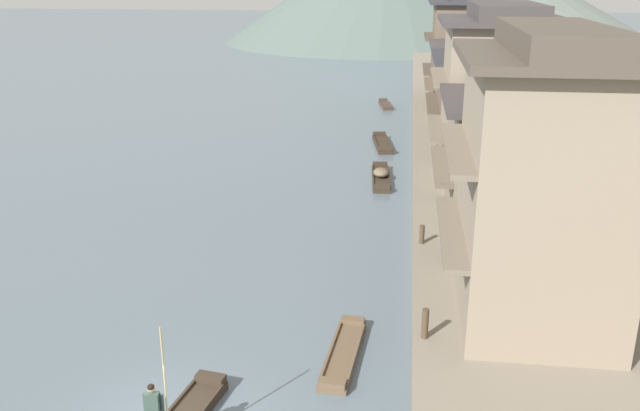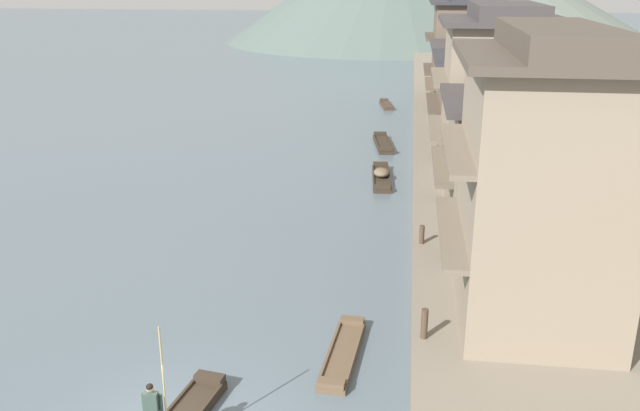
{
  "view_description": "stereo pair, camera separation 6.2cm",
  "coord_description": "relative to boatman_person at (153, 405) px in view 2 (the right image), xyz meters",
  "views": [
    {
      "loc": [
        5.65,
        -13.84,
        11.01
      ],
      "look_at": [
        2.19,
        12.59,
        1.79
      ],
      "focal_mm": 37.86,
      "sensor_mm": 36.0,
      "label": 1
    },
    {
      "loc": [
        5.72,
        -13.84,
        11.01
      ],
      "look_at": [
        2.19,
        12.59,
        1.79
      ],
      "focal_mm": 37.86,
      "sensor_mm": 36.0,
      "label": 2
    }
  ],
  "objects": [
    {
      "name": "riverbank_right",
      "position": [
        15.01,
        31.11,
        -0.99
      ],
      "size": [
        18.0,
        110.0,
        0.93
      ],
      "primitive_type": "cube",
      "color": "slate",
      "rests_on": "ground"
    },
    {
      "name": "boatman_person",
      "position": [
        0.0,
        0.0,
        0.0
      ],
      "size": [
        0.57,
        0.27,
        3.04
      ],
      "color": "black",
      "rests_on": "boat_foreground_poled"
    },
    {
      "name": "boat_moored_nearest",
      "position": [
        4.03,
        31.48,
        -1.29
      ],
      "size": [
        1.63,
        4.72,
        0.49
      ],
      "color": "#33281E",
      "rests_on": "ground"
    },
    {
      "name": "boat_moored_second",
      "position": [
        3.97,
        4.99,
        -1.33
      ],
      "size": [
        1.13,
        4.05,
        0.36
      ],
      "color": "brown",
      "rests_on": "ground"
    },
    {
      "name": "boat_moored_third",
      "position": [
        4.27,
        23.55,
        -1.22
      ],
      "size": [
        1.29,
        4.93,
        0.7
      ],
      "color": "#33281E",
      "rests_on": "ground"
    },
    {
      "name": "boat_moored_far",
      "position": [
        3.67,
        45.69,
        -1.31
      ],
      "size": [
        1.4,
        3.82,
        0.41
      ],
      "color": "#423328",
      "rests_on": "ground"
    },
    {
      "name": "house_waterfront_nearest",
      "position": [
        9.6,
        6.9,
        3.78
      ],
      "size": [
        5.53,
        7.11,
        8.74
      ],
      "color": "gray",
      "rests_on": "riverbank_right"
    },
    {
      "name": "house_waterfront_second",
      "position": [
        10.28,
        14.4,
        2.48
      ],
      "size": [
        6.88,
        6.91,
        6.14
      ],
      "color": "#7F705B",
      "rests_on": "riverbank_right"
    },
    {
      "name": "house_waterfront_tall",
      "position": [
        10.0,
        21.41,
        3.78
      ],
      "size": [
        6.34,
        7.13,
        8.74
      ],
      "color": "gray",
      "rests_on": "riverbank_right"
    },
    {
      "name": "house_waterfront_narrow",
      "position": [
        9.48,
        28.41,
        2.48
      ],
      "size": [
        5.28,
        7.85,
        6.14
      ],
      "color": "brown",
      "rests_on": "riverbank_right"
    },
    {
      "name": "house_waterfront_far",
      "position": [
        10.19,
        36.26,
        2.48
      ],
      "size": [
        6.71,
        6.48,
        6.14
      ],
      "color": "#75604C",
      "rests_on": "riverbank_right"
    },
    {
      "name": "house_waterfront_end",
      "position": [
        9.97,
        44.04,
        3.77
      ],
      "size": [
        6.28,
        7.8,
        8.74
      ],
      "color": "brown",
      "rests_on": "riverbank_right"
    },
    {
      "name": "mooring_post_dock_near",
      "position": [
        6.36,
        4.86,
        -0.06
      ],
      "size": [
        0.2,
        0.2,
        0.93
      ],
      "primitive_type": "cylinder",
      "color": "#473828",
      "rests_on": "riverbank_right"
    },
    {
      "name": "mooring_post_dock_mid",
      "position": [
        6.36,
        12.2,
        -0.15
      ],
      "size": [
        0.2,
        0.2,
        0.74
      ],
      "primitive_type": "cylinder",
      "color": "#473828",
      "rests_on": "riverbank_right"
    }
  ]
}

